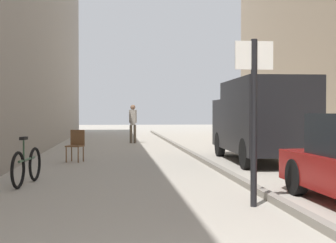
{
  "coord_description": "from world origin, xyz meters",
  "views": [
    {
      "loc": [
        -0.98,
        -2.23,
        1.48
      ],
      "look_at": [
        0.8,
        13.96,
        1.14
      ],
      "focal_mm": 50.71,
      "sensor_mm": 36.0,
      "label": 1
    }
  ],
  "objects_px": {
    "cafe_chair_near_window": "(76,143)",
    "delivery_van": "(260,119)",
    "street_sign_post": "(254,107)",
    "bicycle_leaning": "(27,166)",
    "pedestrian_main_foreground": "(133,121)"
  },
  "relations": [
    {
      "from": "cafe_chair_near_window",
      "to": "delivery_van",
      "type": "bearing_deg",
      "value": -167.81
    },
    {
      "from": "street_sign_post",
      "to": "bicycle_leaning",
      "type": "xyz_separation_m",
      "value": [
        -3.93,
        2.66,
        -1.16
      ]
    },
    {
      "from": "delivery_van",
      "to": "cafe_chair_near_window",
      "type": "height_order",
      "value": "delivery_van"
    },
    {
      "from": "cafe_chair_near_window",
      "to": "bicycle_leaning",
      "type": "bearing_deg",
      "value": 101.1
    },
    {
      "from": "bicycle_leaning",
      "to": "cafe_chair_near_window",
      "type": "bearing_deg",
      "value": 89.75
    },
    {
      "from": "pedestrian_main_foreground",
      "to": "cafe_chair_near_window",
      "type": "bearing_deg",
      "value": -105.63
    },
    {
      "from": "street_sign_post",
      "to": "cafe_chair_near_window",
      "type": "height_order",
      "value": "street_sign_post"
    },
    {
      "from": "pedestrian_main_foreground",
      "to": "bicycle_leaning",
      "type": "distance_m",
      "value": 12.82
    },
    {
      "from": "delivery_van",
      "to": "bicycle_leaning",
      "type": "height_order",
      "value": "delivery_van"
    },
    {
      "from": "delivery_van",
      "to": "cafe_chair_near_window",
      "type": "xyz_separation_m",
      "value": [
        -5.4,
        0.66,
        -0.73
      ]
    },
    {
      "from": "pedestrian_main_foreground",
      "to": "cafe_chair_near_window",
      "type": "distance_m",
      "value": 8.4
    },
    {
      "from": "pedestrian_main_foreground",
      "to": "street_sign_post",
      "type": "bearing_deg",
      "value": -87.01
    },
    {
      "from": "delivery_van",
      "to": "street_sign_post",
      "type": "relative_size",
      "value": 2.02
    },
    {
      "from": "delivery_van",
      "to": "cafe_chair_near_window",
      "type": "bearing_deg",
      "value": 174.84
    },
    {
      "from": "pedestrian_main_foreground",
      "to": "cafe_chair_near_window",
      "type": "height_order",
      "value": "pedestrian_main_foreground"
    }
  ]
}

